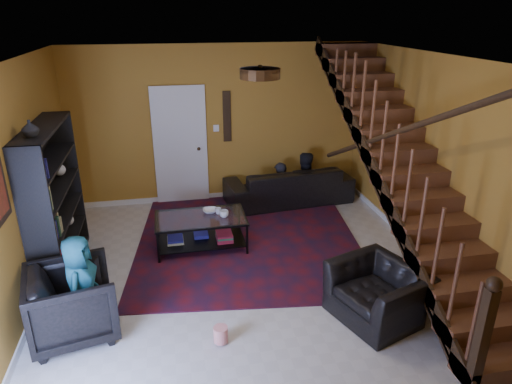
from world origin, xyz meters
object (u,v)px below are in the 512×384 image
sofa (289,185)px  armchair_left (73,303)px  armchair_right (377,293)px  coffee_table (201,230)px  bookshelf (56,205)px

sofa → armchair_left: armchair_left is taller
sofa → armchair_left: (-3.25, -3.14, 0.07)m
armchair_right → coffee_table: (-1.82, 2.06, -0.02)m
armchair_left → coffee_table: (1.52, 1.69, -0.11)m
sofa → coffee_table: sofa is taller
bookshelf → sofa: bookshelf is taller
bookshelf → armchair_left: bearing=-76.1°
bookshelf → coffee_table: bookshelf is taller
armchair_left → sofa: bearing=-58.6°
bookshelf → sofa: (3.60, 1.70, -0.63)m
armchair_left → coffee_table: size_ratio=0.67×
bookshelf → coffee_table: bearing=7.8°
armchair_left → coffee_table: 2.28m
sofa → armchair_right: bearing=85.4°
coffee_table → sofa: bearing=39.9°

